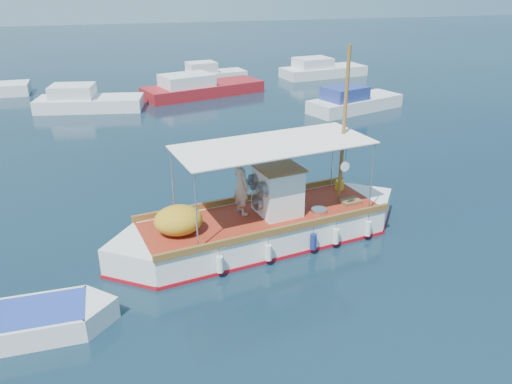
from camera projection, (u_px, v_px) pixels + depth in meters
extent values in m
plane|color=black|center=(268.00, 241.00, 16.21)|extent=(160.00, 160.00, 0.00)
cube|color=white|center=(263.00, 231.00, 16.07)|extent=(8.00, 3.89, 1.12)
cube|color=white|center=(145.00, 257.00, 14.58)|extent=(2.52, 2.52, 1.12)
cube|color=white|center=(361.00, 209.00, 17.56)|extent=(2.52, 2.52, 1.12)
cube|color=maroon|center=(263.00, 240.00, 16.20)|extent=(8.11, 3.99, 0.18)
cube|color=maroon|center=(263.00, 216.00, 15.85)|extent=(7.96, 3.69, 0.06)
cube|color=brown|center=(246.00, 198.00, 16.87)|extent=(7.66, 1.50, 0.20)
cube|color=brown|center=(282.00, 230.00, 14.73)|extent=(7.66, 1.50, 0.20)
cube|color=white|center=(278.00, 191.00, 15.73)|extent=(1.44, 1.53, 1.53)
cube|color=brown|center=(278.00, 167.00, 15.41)|extent=(1.56, 1.65, 0.06)
cylinder|color=slate|center=(263.00, 189.00, 15.08)|extent=(0.31, 0.54, 0.51)
cylinder|color=slate|center=(254.00, 182.00, 15.62)|extent=(0.31, 0.54, 0.51)
cylinder|color=slate|center=(259.00, 202.00, 15.58)|extent=(0.31, 0.54, 0.51)
cylinder|color=brown|center=(344.00, 127.00, 15.93)|extent=(0.14, 0.14, 5.11)
cylinder|color=brown|center=(321.00, 143.00, 15.78)|extent=(1.82, 0.41, 0.08)
cylinder|color=silver|center=(173.00, 183.00, 15.32)|extent=(0.05, 0.05, 2.30)
cylinder|color=silver|center=(196.00, 212.00, 13.46)|extent=(0.05, 0.05, 2.30)
cylinder|color=silver|center=(333.00, 156.00, 17.58)|extent=(0.05, 0.05, 2.30)
cylinder|color=silver|center=(372.00, 178.00, 15.72)|extent=(0.05, 0.05, 2.30)
cube|color=white|center=(274.00, 145.00, 15.05)|extent=(6.37, 3.49, 0.04)
ellipsoid|color=#C0901C|center=(178.00, 220.00, 14.60)|extent=(1.63, 1.45, 0.86)
cube|color=gold|center=(291.00, 196.00, 16.74)|extent=(0.28, 0.23, 0.41)
cylinder|color=gold|center=(340.00, 185.00, 17.68)|extent=(0.36, 0.36, 0.35)
cube|color=brown|center=(351.00, 202.00, 16.67)|extent=(0.74, 0.57, 0.12)
cylinder|color=#B2B2B2|center=(319.00, 211.00, 16.03)|extent=(0.59, 0.59, 0.12)
cylinder|color=white|center=(345.00, 167.00, 15.16)|extent=(0.31, 0.09, 0.31)
cylinder|color=white|center=(220.00, 264.00, 14.05)|extent=(0.24, 0.24, 0.49)
cylinder|color=navy|center=(313.00, 242.00, 15.24)|extent=(0.24, 0.24, 0.49)
cylinder|color=white|center=(368.00, 228.00, 16.03)|extent=(0.24, 0.24, 0.49)
imported|color=#A7A08A|center=(241.00, 185.00, 15.60)|extent=(0.64, 0.81, 1.93)
cube|color=white|center=(1.00, 330.00, 11.84)|extent=(3.99, 1.65, 0.77)
cube|color=white|center=(88.00, 315.00, 12.34)|extent=(1.54, 1.54, 0.77)
cube|color=silver|center=(90.00, 105.00, 31.71)|extent=(6.81, 3.44, 1.00)
cube|color=silver|center=(73.00, 91.00, 31.27)|extent=(2.90, 2.44, 0.80)
cube|color=maroon|center=(204.00, 91.00, 35.51)|extent=(8.96, 5.26, 1.00)
cube|color=silver|center=(187.00, 80.00, 34.52)|extent=(3.97, 3.30, 0.80)
cube|color=silver|center=(355.00, 105.00, 31.64)|extent=(6.73, 4.21, 1.00)
cube|color=navy|center=(345.00, 93.00, 30.78)|extent=(3.03, 2.62, 0.80)
cube|color=silver|center=(323.00, 73.00, 42.06)|extent=(7.52, 3.80, 1.00)
cube|color=silver|center=(313.00, 63.00, 41.29)|extent=(3.21, 2.67, 0.80)
cube|color=silver|center=(212.00, 78.00, 39.99)|extent=(5.70, 2.95, 1.00)
cube|color=silver|center=(202.00, 67.00, 39.31)|extent=(2.45, 2.07, 0.80)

